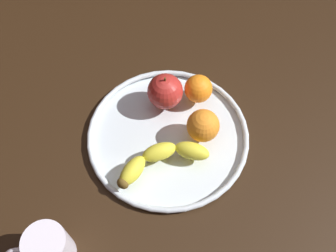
# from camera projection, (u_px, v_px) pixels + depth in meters

# --- Properties ---
(ground_plane) EXTENTS (1.11, 1.11, 0.04)m
(ground_plane) POSITION_uv_depth(u_px,v_px,m) (168.00, 141.00, 0.87)
(ground_plane) COLOR black
(fruit_bowl) EXTENTS (0.35, 0.35, 0.02)m
(fruit_bowl) POSITION_uv_depth(u_px,v_px,m) (168.00, 135.00, 0.84)
(fruit_bowl) COLOR silver
(fruit_bowl) RESTS_ON ground_plane
(banana) EXTENTS (0.21, 0.09, 0.04)m
(banana) POSITION_uv_depth(u_px,v_px,m) (160.00, 159.00, 0.78)
(banana) COLOR yellow
(banana) RESTS_ON fruit_bowl
(apple) EXTENTS (0.08, 0.08, 0.09)m
(apple) POSITION_uv_depth(u_px,v_px,m) (165.00, 91.00, 0.84)
(apple) COLOR #B32A25
(apple) RESTS_ON fruit_bowl
(orange_front_right) EXTENTS (0.06, 0.06, 0.06)m
(orange_front_right) POSITION_uv_depth(u_px,v_px,m) (198.00, 89.00, 0.86)
(orange_front_right) COLOR orange
(orange_front_right) RESTS_ON fruit_bowl
(orange_center) EXTENTS (0.07, 0.07, 0.07)m
(orange_center) POSITION_uv_depth(u_px,v_px,m) (203.00, 126.00, 0.80)
(orange_center) COLOR orange
(orange_center) RESTS_ON fruit_bowl
(ambient_mug) EXTENTS (0.11, 0.08, 0.09)m
(ambient_mug) POSITION_uv_depth(u_px,v_px,m) (48.00, 248.00, 0.68)
(ambient_mug) COLOR white
(ambient_mug) RESTS_ON ground_plane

